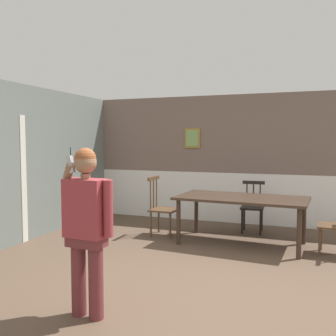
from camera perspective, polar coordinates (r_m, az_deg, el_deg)
name	(u,v)px	position (r m, az deg, el deg)	size (l,w,h in m)	color
ground_plane	(199,282)	(4.67, 4.67, -16.93)	(7.55, 7.55, 0.00)	brown
room_back_partition	(244,162)	(7.74, 11.56, 0.92)	(6.53, 0.17, 2.61)	#756056
dining_table	(241,202)	(6.19, 11.14, -5.04)	(2.13, 1.19, 0.78)	#38281E
chair_by_doorway	(252,207)	(7.11, 12.75, -5.80)	(0.42, 0.42, 0.93)	black
chair_at_table_head	(162,208)	(6.68, -0.90, -6.08)	(0.46, 0.46, 1.05)	#513823
person_figure	(87,222)	(3.63, -12.26, -8.02)	(0.56, 0.25, 1.62)	brown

